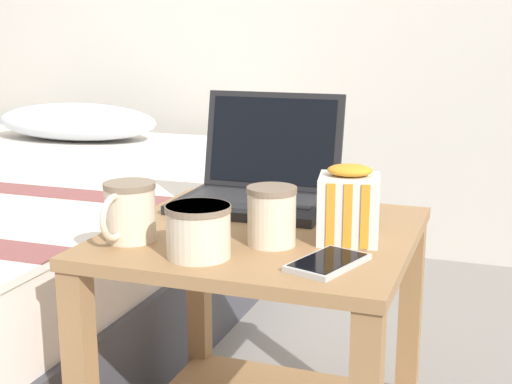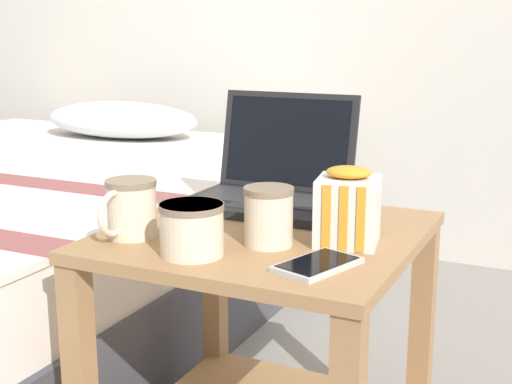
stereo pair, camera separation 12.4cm
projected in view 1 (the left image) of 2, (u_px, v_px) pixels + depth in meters
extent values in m
ellipsoid|color=silver|center=(77.00, 122.00, 2.77)|extent=(0.67, 0.36, 0.14)
cube|color=#997047|center=(263.00, 236.00, 1.30)|extent=(0.54, 0.54, 0.02)
cube|color=#997047|center=(200.00, 308.00, 1.67)|extent=(0.04, 0.04, 0.52)
cube|color=#997047|center=(409.00, 338.00, 1.51)|extent=(0.04, 0.04, 0.52)
cube|color=black|center=(253.00, 204.00, 1.45)|extent=(0.31, 0.21, 0.02)
cube|color=#2D2D30|center=(255.00, 198.00, 1.46)|extent=(0.26, 0.12, 0.00)
cube|color=#2D2D30|center=(243.00, 206.00, 1.39)|extent=(0.09, 0.05, 0.00)
cube|color=black|center=(273.00, 141.00, 1.54)|extent=(0.31, 0.05, 0.21)
cube|color=black|center=(272.00, 141.00, 1.54)|extent=(0.28, 0.04, 0.18)
cube|color=blue|center=(264.00, 165.00, 1.55)|extent=(0.04, 0.01, 0.02)
cube|color=silver|center=(311.00, 152.00, 1.52)|extent=(0.04, 0.01, 0.03)
cylinder|color=beige|center=(130.00, 212.00, 1.23)|extent=(0.09, 0.09, 0.10)
cylinder|color=#7F6B56|center=(129.00, 185.00, 1.22)|extent=(0.09, 0.09, 0.01)
cylinder|color=black|center=(129.00, 190.00, 1.22)|extent=(0.08, 0.08, 0.01)
torus|color=beige|center=(115.00, 217.00, 1.18)|extent=(0.01, 0.08, 0.08)
cylinder|color=beige|center=(198.00, 231.00, 1.14)|extent=(0.10, 0.10, 0.09)
cylinder|color=#7F6B56|center=(198.00, 208.00, 1.13)|extent=(0.11, 0.11, 0.01)
cylinder|color=black|center=(198.00, 214.00, 1.13)|extent=(0.10, 0.10, 0.01)
torus|color=beige|center=(180.00, 223.00, 1.18)|extent=(0.06, 0.05, 0.07)
cylinder|color=beige|center=(272.00, 216.00, 1.20)|extent=(0.08, 0.08, 0.10)
cylinder|color=#7F6B56|center=(272.00, 190.00, 1.19)|extent=(0.09, 0.09, 0.01)
cylinder|color=black|center=(272.00, 195.00, 1.19)|extent=(0.07, 0.07, 0.01)
torus|color=beige|center=(261.00, 208.00, 1.24)|extent=(0.06, 0.07, 0.08)
cube|color=silver|center=(349.00, 209.00, 1.22)|extent=(0.12, 0.12, 0.11)
cube|color=orange|center=(330.00, 216.00, 1.18)|extent=(0.01, 0.00, 0.11)
cube|color=orange|center=(348.00, 216.00, 1.17)|extent=(0.01, 0.00, 0.11)
cube|color=orange|center=(365.00, 217.00, 1.17)|extent=(0.01, 0.00, 0.11)
ellipsoid|color=orange|center=(350.00, 170.00, 1.21)|extent=(0.09, 0.07, 0.02)
cube|color=#B7BABC|center=(328.00, 263.00, 1.10)|extent=(0.12, 0.15, 0.01)
cube|color=black|center=(328.00, 260.00, 1.10)|extent=(0.10, 0.14, 0.00)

